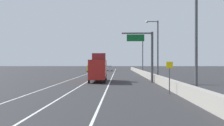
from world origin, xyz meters
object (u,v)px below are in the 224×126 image
Objects in this scene: car_yellow_1 at (90,68)px; speed_advisory_sign at (169,75)px; car_silver_0 at (109,68)px; car_red_2 at (95,68)px; box_truck at (98,68)px; overhead_sign_gantry at (147,51)px; lamp_post_right_second at (156,46)px; lamp_post_right_near at (193,28)px; lamp_post_right_third at (142,52)px.

speed_advisory_sign is at bearing -76.68° from car_yellow_1.
car_red_2 is at bearing 122.24° from car_silver_0.
car_silver_0 is 0.53× the size of box_truck.
overhead_sign_gantry reaches higher than car_yellow_1.
car_silver_0 is at bearing 52.54° from car_yellow_1.
box_truck is at bearing -160.92° from lamp_post_right_second.
car_red_2 reaches higher than car_silver_0.
lamp_post_right_near is 1.00× the size of lamp_post_right_third.
speed_advisory_sign is at bearing -94.95° from lamp_post_right_second.
lamp_post_right_third is at bearing 90.37° from lamp_post_right_near.
lamp_post_right_third is (1.61, 25.97, 1.04)m from overhead_sign_gantry.
speed_advisory_sign is 40.18m from lamp_post_right_third.
car_yellow_1 reaches higher than car_red_2.
overhead_sign_gantry reaches higher than speed_advisory_sign.
car_yellow_1 is at bearing 98.08° from box_truck.
box_truck reaches higher than car_silver_0.
lamp_post_right_third is 2.08× the size of car_red_2.
lamp_post_right_third is 2.26× the size of car_silver_0.
lamp_post_right_third is 26.34m from box_truck.
car_red_2 is at bearing 100.42° from speed_advisory_sign.
car_yellow_1 is (-6.10, -7.95, 0.12)m from car_silver_0.
lamp_post_right_third is (-0.46, 21.21, 0.00)m from lamp_post_right_second.
car_silver_0 is at bearing 97.67° from lamp_post_right_near.
lamp_post_right_near is (1.88, -16.44, 1.04)m from overhead_sign_gantry.
car_yellow_1 is at bearing 128.23° from lamp_post_right_third.
car_red_2 is (-15.81, 58.36, -4.79)m from lamp_post_right_second.
lamp_post_right_second is 60.65m from car_red_2.
car_silver_0 is (-9.38, 69.66, -4.82)m from lamp_post_right_near.
lamp_post_right_near is 63.79m from car_yellow_1.
lamp_post_right_second is 1.20× the size of box_truck.
overhead_sign_gantry is 1.77× the size of car_yellow_1.
box_truck is at bearing 117.30° from lamp_post_right_near.
car_yellow_1 reaches higher than car_silver_0.
lamp_post_right_second and lamp_post_right_third have the same top height.
speed_advisory_sign is 4.91m from lamp_post_right_near.
car_yellow_1 is at bearing 111.14° from lamp_post_right_second.
lamp_post_right_near is at bearing -82.33° from car_silver_0.
car_red_2 is at bearing 105.16° from lamp_post_right_second.
lamp_post_right_second is at bearing 66.55° from overhead_sign_gantry.
lamp_post_right_near is 2.08× the size of car_red_2.
box_truck is at bearing 168.52° from overhead_sign_gantry.
speed_advisory_sign is 0.30× the size of lamp_post_right_near.
lamp_post_right_third reaches higher than box_truck.
car_yellow_1 is at bearing -127.46° from car_silver_0.
lamp_post_right_second is at bearing 89.50° from lamp_post_right_near.
car_red_2 is at bearing 90.49° from car_yellow_1.
car_yellow_1 is 44.21m from box_truck.
overhead_sign_gantry is 1.56× the size of car_red_2.
car_silver_0 is at bearing 98.02° from overhead_sign_gantry.
lamp_post_right_second is 2.26× the size of car_silver_0.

